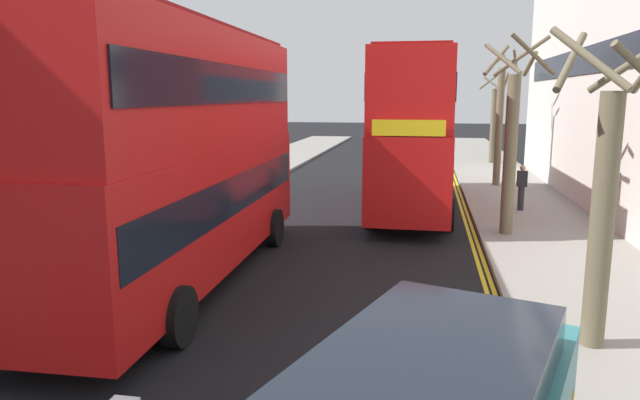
{
  "coord_description": "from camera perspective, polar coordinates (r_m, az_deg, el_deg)",
  "views": [
    {
      "loc": [
        2.83,
        -1.79,
        4.15
      ],
      "look_at": [
        0.5,
        11.0,
        1.8
      ],
      "focal_mm": 32.36,
      "sensor_mm": 36.0,
      "label": 1
    }
  ],
  "objects": [
    {
      "name": "sidewalk_right",
      "position": [
        18.61,
        21.46,
        -3.14
      ],
      "size": [
        4.0,
        80.0,
        0.14
      ],
      "primitive_type": "cube",
      "color": "gray",
      "rests_on": "ground"
    },
    {
      "name": "sidewalk_left",
      "position": [
        20.5,
        -16.99,
        -1.69
      ],
      "size": [
        4.0,
        80.0,
        0.14
      ],
      "primitive_type": "cube",
      "color": "gray",
      "rests_on": "ground"
    },
    {
      "name": "kerb_line_outer",
      "position": [
        16.4,
        15.53,
        -4.78
      ],
      "size": [
        0.1,
        56.0,
        0.01
      ],
      "primitive_type": "cube",
      "color": "yellow",
      "rests_on": "ground"
    },
    {
      "name": "kerb_line_inner",
      "position": [
        16.38,
        14.97,
        -4.77
      ],
      "size": [
        0.1,
        56.0,
        0.01
      ],
      "primitive_type": "cube",
      "color": "yellow",
      "rests_on": "ground"
    },
    {
      "name": "double_decker_bus_away",
      "position": [
        13.05,
        -13.58,
        5.03
      ],
      "size": [
        2.93,
        10.85,
        5.64
      ],
      "color": "red",
      "rests_on": "ground"
    },
    {
      "name": "double_decker_bus_oncoming",
      "position": [
        21.42,
        9.22,
        7.11
      ],
      "size": [
        2.83,
        10.82,
        5.64
      ],
      "color": "red",
      "rests_on": "ground"
    },
    {
      "name": "pedestrian_far",
      "position": [
        21.63,
        19.31,
        1.25
      ],
      "size": [
        0.34,
        0.22,
        1.62
      ],
      "color": "#2D2D38",
      "rests_on": "sidewalk_right"
    },
    {
      "name": "street_tree_near",
      "position": [
        27.32,
        17.32,
        7.46
      ],
      "size": [
        1.59,
        1.54,
        6.25
      ],
      "color": "#6B6047",
      "rests_on": "sidewalk_right"
    },
    {
      "name": "street_tree_mid",
      "position": [
        17.6,
        18.37,
        5.47
      ],
      "size": [
        1.95,
        2.11,
        5.74
      ],
      "color": "#6B6047",
      "rests_on": "sidewalk_right"
    },
    {
      "name": "street_tree_far",
      "position": [
        36.7,
        16.75,
        7.57
      ],
      "size": [
        1.6,
        1.61,
        5.38
      ],
      "color": "#6B6047",
      "rests_on": "sidewalk_right"
    },
    {
      "name": "street_tree_distant",
      "position": [
        10.05,
        26.22,
        0.02
      ],
      "size": [
        1.77,
        1.92,
        5.05
      ],
      "color": "#6B6047",
      "rests_on": "sidewalk_right"
    }
  ]
}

